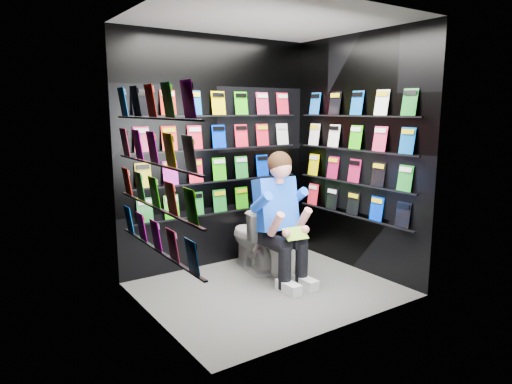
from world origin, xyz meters
TOP-DOWN VIEW (x-y plane):
  - floor at (0.00, 0.00)m, footprint 2.40×2.40m
  - ceiling at (0.00, 0.00)m, footprint 2.40×2.40m
  - wall_back at (0.00, 1.00)m, footprint 2.40×0.04m
  - wall_front at (0.00, -1.00)m, footprint 2.40×0.04m
  - wall_left at (-1.20, 0.00)m, footprint 0.04×2.00m
  - wall_right at (1.20, 0.00)m, footprint 0.04×2.00m
  - comics_back at (0.00, 0.97)m, footprint 2.10×0.06m
  - comics_left at (-1.17, 0.00)m, footprint 0.06×1.70m
  - comics_right at (1.17, 0.00)m, footprint 0.06×1.70m
  - toilet at (0.22, 0.59)m, footprint 0.52×0.80m
  - longbox at (0.34, 0.38)m, footprint 0.32×0.45m
  - longbox_lid at (0.34, 0.38)m, footprint 0.35×0.47m
  - reader at (0.22, 0.21)m, footprint 0.67×0.90m
  - held_comic at (0.22, -0.14)m, footprint 0.26×0.17m

SIDE VIEW (x-z plane):
  - floor at x=0.00m, z-range 0.00..0.00m
  - longbox at x=0.34m, z-range 0.00..0.30m
  - longbox_lid at x=0.34m, z-range 0.30..0.33m
  - toilet at x=0.22m, z-range 0.00..0.73m
  - held_comic at x=0.22m, z-range 0.53..0.63m
  - reader at x=0.22m, z-range 0.04..1.56m
  - wall_back at x=0.00m, z-range 0.00..2.60m
  - wall_front at x=0.00m, z-range 0.00..2.60m
  - wall_left at x=-1.20m, z-range 0.00..2.60m
  - wall_right at x=1.20m, z-range 0.00..2.60m
  - comics_back at x=0.00m, z-range 0.62..1.99m
  - comics_left at x=-1.17m, z-range 0.62..1.99m
  - comics_right at x=1.17m, z-range 0.62..1.99m
  - ceiling at x=0.00m, z-range 2.60..2.60m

